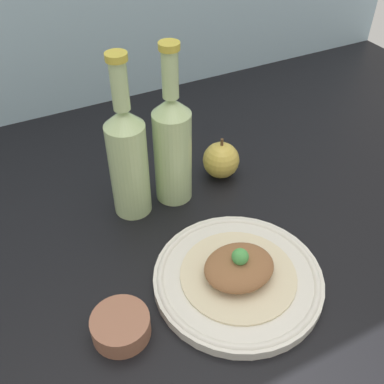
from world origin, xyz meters
TOP-DOWN VIEW (x-y plane):
  - ground_plane at (0.00, 0.00)cm, footprint 180.00×110.00cm
  - plate at (-3.87, -16.81)cm, footprint 28.63×28.63cm
  - plated_food at (-3.87, -16.81)cm, footprint 19.60×19.60cm
  - cider_bottle_left at (-12.95, 8.64)cm, footprint 7.38×7.38cm
  - cider_bottle_right at (-3.90, 8.64)cm, footprint 7.38×7.38cm
  - apple at (8.01, 10.18)cm, footprint 7.88×7.88cm
  - dipping_bowl at (-24.80, -17.08)cm, footprint 9.07×9.07cm

SIDE VIEW (x-z plane):
  - ground_plane at x=0.00cm, z-range -4.00..0.00cm
  - plate at x=-3.87cm, z-range 0.07..2.27cm
  - dipping_bowl at x=-24.80cm, z-range 0.00..3.67cm
  - plated_food at x=-3.87cm, z-range 0.51..6.70cm
  - apple at x=8.01cm, z-range -0.75..8.64cm
  - cider_bottle_left at x=-12.95cm, z-range -3.80..28.88cm
  - cider_bottle_right at x=-3.90cm, z-range -3.80..28.88cm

